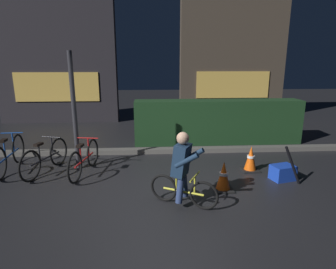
# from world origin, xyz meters

# --- Properties ---
(ground_plane) EXTENTS (40.00, 40.00, 0.00)m
(ground_plane) POSITION_xyz_m (0.00, 0.00, 0.00)
(ground_plane) COLOR black
(sidewalk_curb) EXTENTS (12.00, 0.24, 0.12)m
(sidewalk_curb) POSITION_xyz_m (0.00, 2.20, 0.06)
(sidewalk_curb) COLOR #56544F
(sidewalk_curb) RESTS_ON ground
(hedge_row) EXTENTS (4.80, 0.70, 1.26)m
(hedge_row) POSITION_xyz_m (1.80, 3.10, 0.63)
(hedge_row) COLOR #19381C
(hedge_row) RESTS_ON ground
(storefront_left) EXTENTS (4.52, 0.54, 4.72)m
(storefront_left) POSITION_xyz_m (-3.71, 6.50, 2.35)
(storefront_left) COLOR #262328
(storefront_left) RESTS_ON ground
(storefront_right) EXTENTS (4.39, 0.54, 5.06)m
(storefront_right) POSITION_xyz_m (3.31, 7.20, 2.52)
(storefront_right) COLOR #42382D
(storefront_right) RESTS_ON ground
(street_post) EXTENTS (0.10, 0.10, 2.54)m
(street_post) POSITION_xyz_m (-1.77, 1.20, 1.27)
(street_post) COLOR #2D2D33
(street_post) RESTS_ON ground
(parked_bike_leftmost) EXTENTS (0.46, 1.72, 0.79)m
(parked_bike_leftmost) POSITION_xyz_m (-3.21, 1.14, 0.36)
(parked_bike_leftmost) COLOR black
(parked_bike_leftmost) RESTS_ON ground
(parked_bike_left_mid) EXTENTS (0.54, 1.54, 0.73)m
(parked_bike_left_mid) POSITION_xyz_m (-2.39, 0.98, 0.33)
(parked_bike_left_mid) COLOR black
(parked_bike_left_mid) RESTS_ON ground
(parked_bike_center_left) EXTENTS (0.46, 1.56, 0.73)m
(parked_bike_center_left) POSITION_xyz_m (-1.55, 0.86, 0.33)
(parked_bike_center_left) COLOR black
(parked_bike_center_left) RESTS_ON ground
(traffic_cone_near) EXTENTS (0.36, 0.36, 0.55)m
(traffic_cone_near) POSITION_xyz_m (1.18, -0.10, 0.27)
(traffic_cone_near) COLOR black
(traffic_cone_near) RESTS_ON ground
(traffic_cone_far) EXTENTS (0.36, 0.36, 0.56)m
(traffic_cone_far) POSITION_xyz_m (2.01, 0.82, 0.27)
(traffic_cone_far) COLOR black
(traffic_cone_far) RESTS_ON ground
(blue_crate) EXTENTS (0.51, 0.42, 0.30)m
(blue_crate) POSITION_xyz_m (2.49, 0.30, 0.15)
(blue_crate) COLOR #193DB7
(blue_crate) RESTS_ON ground
(cyclist) EXTENTS (1.08, 0.67, 1.25)m
(cyclist) POSITION_xyz_m (0.36, -0.59, 0.63)
(cyclist) COLOR black
(cyclist) RESTS_ON ground
(closed_umbrella) EXTENTS (0.41, 0.11, 0.79)m
(closed_umbrella) POSITION_xyz_m (2.55, 0.05, 0.39)
(closed_umbrella) COLOR black
(closed_umbrella) RESTS_ON ground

